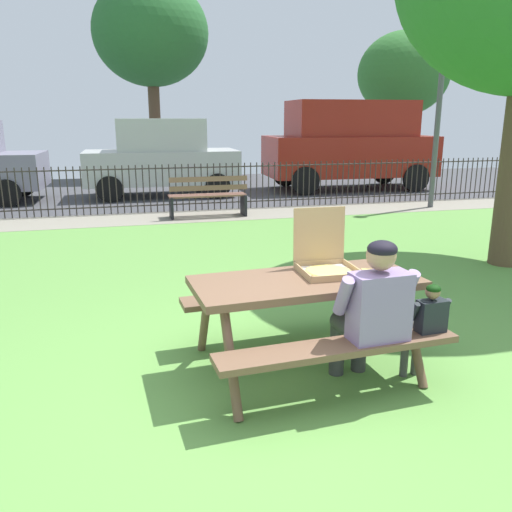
# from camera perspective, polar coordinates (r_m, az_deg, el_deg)

# --- Properties ---
(ground) EXTENTS (28.00, 12.20, 0.02)m
(ground) POSITION_cam_1_polar(r_m,az_deg,el_deg) (5.81, -3.64, -5.41)
(ground) COLOR #619A45
(cobblestone_walkway) EXTENTS (28.00, 1.40, 0.01)m
(cobblestone_walkway) POSITION_cam_1_polar(r_m,az_deg,el_deg) (10.99, -8.99, 4.20)
(cobblestone_walkway) COLOR gray
(street_asphalt) EXTENTS (28.00, 7.21, 0.01)m
(street_asphalt) POSITION_cam_1_polar(r_m,az_deg,el_deg) (15.23, -10.61, 7.08)
(street_asphalt) COLOR #424247
(picnic_table_foreground) EXTENTS (1.89, 1.59, 0.79)m
(picnic_table_foreground) POSITION_cam_1_polar(r_m,az_deg,el_deg) (4.20, 5.47, -4.73)
(picnic_table_foreground) COLOR brown
(picnic_table_foreground) RESTS_ON ground
(pizza_box_open) EXTENTS (0.46, 0.49, 0.51)m
(pizza_box_open) POSITION_cam_1_polar(r_m,az_deg,el_deg) (4.34, 7.60, -0.45)
(pizza_box_open) COLOR tan
(pizza_box_open) RESTS_ON picnic_table_foreground
(pizza_slice_on_table) EXTENTS (0.24, 0.27, 0.02)m
(pizza_slice_on_table) POSITION_cam_1_polar(r_m,az_deg,el_deg) (4.41, 13.22, -1.66)
(pizza_slice_on_table) COLOR #E9D861
(pizza_slice_on_table) RESTS_ON picnic_table_foreground
(adult_at_table) EXTENTS (0.62, 0.61, 1.19)m
(adult_at_table) POSITION_cam_1_polar(r_m,az_deg,el_deg) (3.90, 12.56, -5.70)
(adult_at_table) COLOR #383838
(adult_at_table) RESTS_ON ground
(child_at_table) EXTENTS (0.32, 0.32, 0.83)m
(child_at_table) POSITION_cam_1_polar(r_m,az_deg,el_deg) (4.16, 17.99, -6.99)
(child_at_table) COLOR #474747
(child_at_table) RESTS_ON ground
(iron_fence_streetside) EXTENTS (20.63, 0.03, 1.03)m
(iron_fence_streetside) POSITION_cam_1_polar(r_m,az_deg,el_deg) (11.60, -9.44, 7.38)
(iron_fence_streetside) COLOR #2D2823
(iron_fence_streetside) RESTS_ON ground
(park_bench_center) EXTENTS (1.60, 0.47, 0.85)m
(park_bench_center) POSITION_cam_1_polar(r_m,az_deg,el_deg) (10.87, -5.28, 6.45)
(park_bench_center) COLOR brown
(park_bench_center) RESTS_ON ground
(lamp_post_walkway) EXTENTS (0.28, 0.28, 4.25)m
(lamp_post_walkway) POSITION_cam_1_polar(r_m,az_deg,el_deg) (12.59, 19.53, 16.72)
(lamp_post_walkway) COLOR #4C4C51
(lamp_post_walkway) RESTS_ON ground
(parked_car_left) EXTENTS (3.92, 1.88, 1.98)m
(parked_car_left) POSITION_cam_1_polar(r_m,az_deg,el_deg) (14.01, -10.29, 10.62)
(parked_car_left) COLOR #B8BAB7
(parked_car_left) RESTS_ON ground
(parked_car_center) EXTENTS (4.77, 2.21, 2.46)m
(parked_car_center) POSITION_cam_1_polar(r_m,az_deg,el_deg) (15.32, 10.22, 12.07)
(parked_car_center) COLOR maroon
(parked_car_center) RESTS_ON ground
(far_tree_midleft) EXTENTS (3.89, 3.89, 6.53)m
(far_tree_midleft) POSITION_cam_1_polar(r_m,az_deg,el_deg) (19.46, -11.44, 22.74)
(far_tree_midleft) COLOR brown
(far_tree_midleft) RESTS_ON ground
(far_tree_center) EXTENTS (3.52, 3.52, 5.23)m
(far_tree_center) POSITION_cam_1_polar(r_m,az_deg,el_deg) (22.13, 15.83, 18.56)
(far_tree_center) COLOR brown
(far_tree_center) RESTS_ON ground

